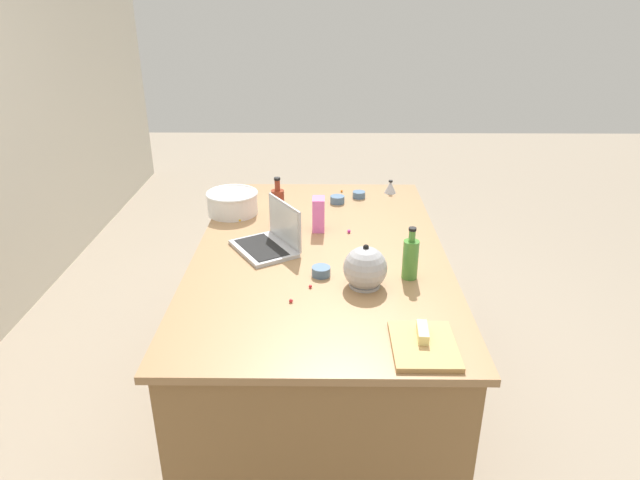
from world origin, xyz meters
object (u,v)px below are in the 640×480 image
butter_stick_left (423,332)px  kitchen_timer (390,187)px  cutting_board (424,345)px  ramekin_small (359,195)px  ramekin_medium (321,271)px  candy_bag (318,214)px  mixing_bowl_large (232,202)px  bottle_olive (410,258)px  kettle (365,268)px  ramekin_wide (337,199)px  laptop (270,240)px  bottle_soy (278,207)px

butter_stick_left → kitchen_timer: kitchen_timer is taller
cutting_board → ramekin_small: (1.49, 0.14, 0.01)m
ramekin_medium → cutting_board: bearing=-145.8°
ramekin_small → candy_bag: (-0.48, 0.23, 0.07)m
candy_bag → ramekin_small: bearing=-25.6°
mixing_bowl_large → kitchen_timer: mixing_bowl_large is taller
bottle_olive → kettle: (-0.07, 0.19, -0.01)m
mixing_bowl_large → candy_bag: size_ratio=1.64×
ramekin_small → candy_bag: 0.53m
mixing_bowl_large → candy_bag: 0.52m
mixing_bowl_large → ramekin_small: size_ratio=3.79×
ramekin_small → ramekin_wide: bearing=124.5°
cutting_board → ramekin_small: bearing=5.5°
kettle → kitchen_timer: (1.14, -0.22, -0.04)m
ramekin_wide → kitchen_timer: size_ratio=1.05×
kettle → ramekin_small: kettle is taller
kettle → butter_stick_left: (-0.40, -0.17, -0.04)m
laptop → kettle: laptop is taller
kitchen_timer → mixing_bowl_large: bearing=111.0°
ramekin_small → candy_bag: candy_bag is taller
mixing_bowl_large → candy_bag: candy_bag is taller
mixing_bowl_large → butter_stick_left: 1.46m
cutting_board → candy_bag: size_ratio=1.65×
kettle → ramekin_small: 1.06m
laptop → kettle: size_ratio=1.78×
mixing_bowl_large → bottle_olive: 1.12m
cutting_board → kitchen_timer: 1.58m
laptop → candy_bag: laptop is taller
ramekin_medium → ramekin_wide: same height
bottle_soy → bottle_olive: (-0.55, -0.59, -0.01)m
ramekin_medium → kitchen_timer: (1.05, -0.40, 0.02)m
ramekin_wide → kitchen_timer: kitchen_timer is taller
kitchen_timer → cutting_board: bearing=178.3°
ramekin_wide → candy_bag: (-0.39, 0.10, 0.06)m
ramekin_small → candy_bag: size_ratio=0.43×
kettle → ramekin_small: bearing=-1.7°
bottle_olive → kitchen_timer: 1.07m
ramekin_small → candy_bag: bearing=154.4°
kettle → butter_stick_left: bearing=-156.2°
kettle → candy_bag: kettle is taller
butter_stick_left → ramekin_small: bearing=5.6°
laptop → mixing_bowl_large: 0.51m
ramekin_wide → butter_stick_left: bearing=-168.8°
kettle → kitchen_timer: size_ratio=2.77×
bottle_olive → butter_stick_left: size_ratio=2.08×
mixing_bowl_large → kettle: bearing=-140.4°
ramekin_wide → kettle: bearing=-174.4°
ramekin_small → bottle_soy: bearing=135.2°
kitchen_timer → bottle_olive: bearing=178.4°
mixing_bowl_large → ramekin_wide: mixing_bowl_large is taller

